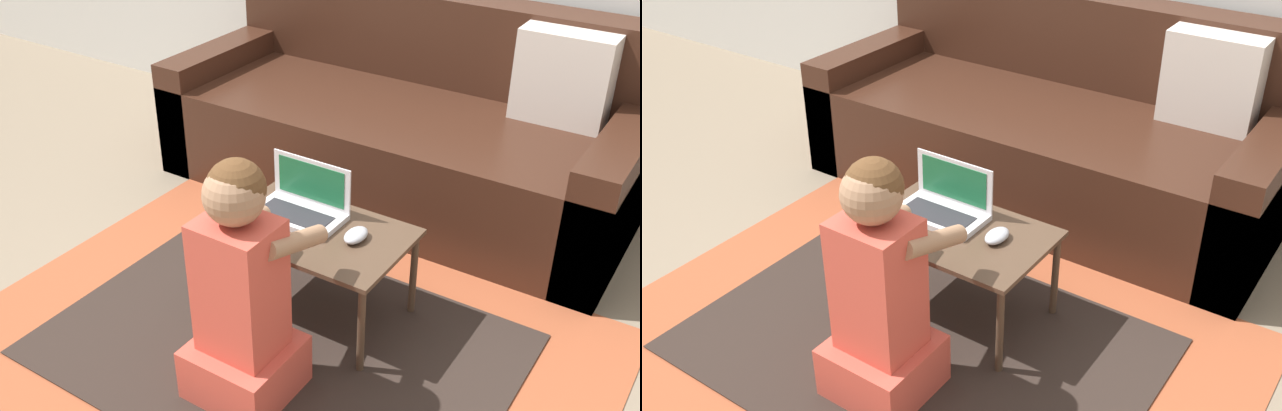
# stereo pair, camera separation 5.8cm
# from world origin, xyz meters

# --- Properties ---
(ground_plane) EXTENTS (16.00, 16.00, 0.00)m
(ground_plane) POSITION_xyz_m (0.00, 0.00, 0.00)
(ground_plane) COLOR #7F705B
(area_rug) EXTENTS (2.00, 1.43, 0.01)m
(area_rug) POSITION_xyz_m (0.03, 0.02, 0.00)
(area_rug) COLOR #9E4C2D
(area_rug) RESTS_ON ground_plane
(couch) EXTENTS (1.96, 0.86, 0.79)m
(couch) POSITION_xyz_m (-0.14, 1.20, 0.27)
(couch) COLOR #381E14
(couch) RESTS_ON ground_plane
(laptop_desk) EXTENTS (0.60, 0.39, 0.33)m
(laptop_desk) POSITION_xyz_m (0.03, 0.23, 0.30)
(laptop_desk) COLOR #4C3828
(laptop_desk) RESTS_ON ground_plane
(laptop) EXTENTS (0.30, 0.17, 0.18)m
(laptop) POSITION_xyz_m (-0.06, 0.28, 0.36)
(laptop) COLOR silver
(laptop) RESTS_ON laptop_desk
(computer_mouse) EXTENTS (0.06, 0.10, 0.03)m
(computer_mouse) POSITION_xyz_m (0.17, 0.25, 0.35)
(computer_mouse) COLOR #B2B7C1
(computer_mouse) RESTS_ON laptop_desk
(person_seated) EXTENTS (0.29, 0.40, 0.77)m
(person_seated) POSITION_xyz_m (0.06, -0.19, 0.35)
(person_seated) COLOR #CC4C3D
(person_seated) RESTS_ON ground_plane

